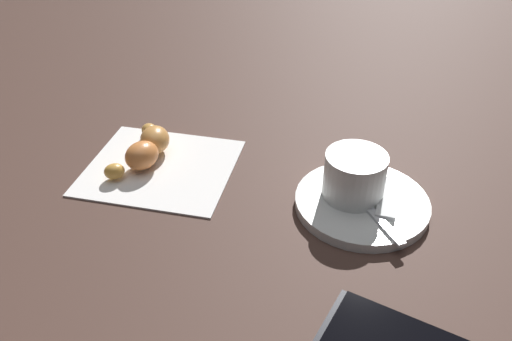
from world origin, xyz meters
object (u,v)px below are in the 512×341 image
at_px(espresso_cup, 354,175).
at_px(croissant, 146,148).
at_px(sugar_packet, 388,198).
at_px(napkin, 161,167).
at_px(saucer, 362,203).
at_px(teaspoon, 359,197).

xyz_separation_m(espresso_cup, croissant, (-0.23, 0.08, -0.02)).
height_order(espresso_cup, croissant, espresso_cup).
xyz_separation_m(sugar_packet, napkin, (-0.25, 0.08, -0.01)).
height_order(napkin, croissant, croissant).
bearing_deg(espresso_cup, sugar_packet, -19.55).
distance_m(espresso_cup, croissant, 0.25).
bearing_deg(espresso_cup, saucer, -46.83).
distance_m(espresso_cup, napkin, 0.23).
height_order(saucer, espresso_cup, espresso_cup).
distance_m(napkin, croissant, 0.03).
xyz_separation_m(saucer, napkin, (-0.23, 0.08, -0.00)).
relative_size(teaspoon, napkin, 0.68).
bearing_deg(croissant, napkin, -42.24).
relative_size(saucer, espresso_cup, 1.61).
bearing_deg(sugar_packet, napkin, 90.05).
bearing_deg(sugar_packet, saucer, 102.41).
bearing_deg(saucer, teaspoon, 171.92).
height_order(teaspoon, croissant, croissant).
bearing_deg(sugar_packet, croissant, 88.11).
bearing_deg(napkin, sugar_packet, -17.95).
relative_size(saucer, napkin, 0.84).
height_order(saucer, croissant, croissant).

